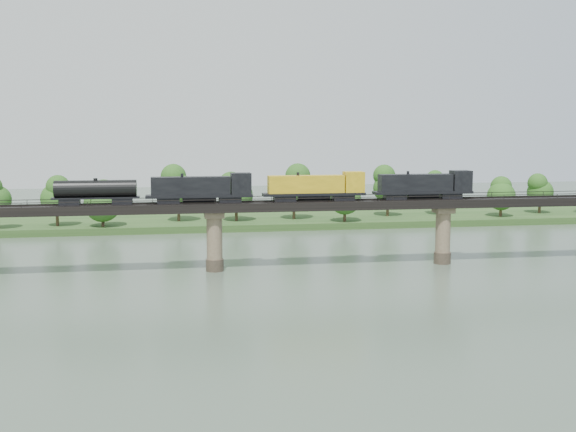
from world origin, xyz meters
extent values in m
plane|color=#3B4C3D|center=(0.00, 0.00, 0.00)|extent=(400.00, 400.00, 0.00)
cube|color=#28461C|center=(0.00, 85.00, 0.80)|extent=(300.00, 24.00, 1.60)
cylinder|color=#473A2D|center=(0.00, 30.00, 1.00)|extent=(3.00, 3.00, 2.00)
cylinder|color=#7C6A51|center=(0.00, 30.00, 5.50)|extent=(2.60, 2.60, 9.00)
cube|color=#7C6A51|center=(0.00, 30.00, 9.50)|extent=(3.20, 3.20, 1.00)
cylinder|color=#473A2D|center=(40.00, 30.00, 1.00)|extent=(3.00, 3.00, 2.00)
cylinder|color=#7C6A51|center=(40.00, 30.00, 5.50)|extent=(2.60, 2.60, 9.00)
cube|color=#7C6A51|center=(40.00, 30.00, 9.50)|extent=(3.20, 3.20, 1.00)
cube|color=black|center=(0.00, 30.00, 10.75)|extent=(220.00, 5.00, 1.50)
cube|color=black|center=(0.00, 29.25, 11.58)|extent=(220.00, 0.12, 0.16)
cube|color=black|center=(0.00, 30.75, 11.58)|extent=(220.00, 0.12, 0.16)
cube|color=black|center=(0.00, 27.60, 12.20)|extent=(220.00, 0.10, 0.10)
cube|color=black|center=(0.00, 32.40, 12.20)|extent=(220.00, 0.10, 0.10)
cube|color=black|center=(0.00, 27.60, 11.85)|extent=(0.08, 0.08, 0.70)
cube|color=black|center=(0.00, 32.40, 11.85)|extent=(0.08, 0.08, 0.70)
cylinder|color=#382619|center=(-32.24, 78.84, 3.27)|extent=(0.70, 0.70, 3.34)
sphere|color=#1E4A15|center=(-32.24, 78.84, 7.73)|extent=(7.18, 7.18, 7.18)
sphere|color=#1E4A15|center=(-32.24, 78.84, 10.52)|extent=(5.39, 5.39, 5.39)
cylinder|color=#382619|center=(-22.01, 76.15, 3.01)|extent=(0.70, 0.70, 2.83)
sphere|color=#1E4A15|center=(-22.01, 76.15, 6.78)|extent=(8.26, 8.26, 8.26)
sphere|color=#1E4A15|center=(-22.01, 76.15, 9.14)|extent=(6.19, 6.19, 6.19)
cylinder|color=#382619|center=(-5.04, 82.68, 3.58)|extent=(0.70, 0.70, 3.96)
sphere|color=#1E4A15|center=(-5.04, 82.68, 8.87)|extent=(8.07, 8.07, 8.07)
sphere|color=#1E4A15|center=(-5.04, 82.68, 12.17)|extent=(6.05, 6.05, 6.05)
cylinder|color=#382619|center=(8.52, 81.14, 3.23)|extent=(0.70, 0.70, 3.27)
sphere|color=#1E4A15|center=(8.52, 81.14, 7.59)|extent=(8.03, 8.03, 8.03)
sphere|color=#1E4A15|center=(8.52, 81.14, 10.31)|extent=(6.02, 6.02, 6.02)
cylinder|color=#382619|center=(22.65, 82.31, 3.56)|extent=(0.70, 0.70, 3.92)
sphere|color=#1E4A15|center=(22.65, 82.31, 8.79)|extent=(8.29, 8.29, 8.29)
sphere|color=#1E4A15|center=(22.65, 82.31, 12.05)|extent=(6.21, 6.21, 6.21)
cylinder|color=#382619|center=(33.59, 75.35, 3.11)|extent=(0.70, 0.70, 3.02)
sphere|color=#1E4A15|center=(33.59, 75.35, 7.15)|extent=(7.74, 7.74, 7.74)
sphere|color=#1E4A15|center=(33.59, 75.35, 9.67)|extent=(5.80, 5.80, 5.80)
cylinder|color=#382619|center=(46.81, 84.03, 3.50)|extent=(0.70, 0.70, 3.80)
sphere|color=#1E4A15|center=(46.81, 84.03, 8.56)|extent=(7.47, 7.47, 7.47)
sphere|color=#1E4A15|center=(46.81, 84.03, 11.73)|extent=(5.60, 5.60, 5.60)
cylinder|color=#382619|center=(60.48, 84.26, 3.29)|extent=(0.70, 0.70, 3.38)
sphere|color=#1E4A15|center=(60.48, 84.26, 7.80)|extent=(6.23, 6.23, 6.23)
sphere|color=#1E4A15|center=(60.48, 84.26, 10.62)|extent=(4.67, 4.67, 4.67)
cylinder|color=#382619|center=(74.35, 78.39, 2.99)|extent=(0.70, 0.70, 2.77)
sphere|color=#1E4A15|center=(74.35, 78.39, 6.68)|extent=(7.04, 7.04, 7.04)
sphere|color=#1E4A15|center=(74.35, 78.39, 8.99)|extent=(5.28, 5.28, 5.28)
cylinder|color=#382619|center=(87.62, 83.57, 3.07)|extent=(0.70, 0.70, 2.94)
sphere|color=#1E4A15|center=(87.62, 83.57, 7.00)|extent=(6.73, 6.73, 6.73)
sphere|color=#1E4A15|center=(87.62, 83.57, 9.45)|extent=(5.05, 5.05, 5.05)
cube|color=black|center=(41.17, 30.00, 12.00)|extent=(3.67, 2.20, 1.01)
cube|color=black|center=(31.08, 30.00, 12.00)|extent=(3.67, 2.20, 1.01)
cube|color=black|center=(36.12, 30.00, 12.65)|extent=(17.43, 2.75, 0.46)
cube|color=black|center=(34.75, 30.00, 14.34)|extent=(12.84, 2.48, 2.94)
cube|color=black|center=(43.00, 30.00, 14.62)|extent=(3.30, 2.75, 3.49)
cylinder|color=black|center=(36.12, 30.00, 12.14)|extent=(5.50, 1.28, 1.28)
cube|color=black|center=(21.90, 30.00, 12.00)|extent=(3.67, 2.20, 1.01)
cube|color=black|center=(11.82, 30.00, 12.00)|extent=(3.67, 2.20, 1.01)
cube|color=black|center=(16.86, 30.00, 12.65)|extent=(17.43, 2.75, 0.46)
cube|color=gold|center=(15.48, 30.00, 14.34)|extent=(12.84, 2.48, 2.94)
cube|color=gold|center=(23.74, 30.00, 14.62)|extent=(3.30, 2.75, 3.49)
cylinder|color=black|center=(16.86, 30.00, 12.14)|extent=(5.50, 1.28, 1.28)
cube|color=black|center=(2.64, 30.00, 12.00)|extent=(3.67, 2.20, 1.01)
cube|color=black|center=(-7.45, 30.00, 12.00)|extent=(3.67, 2.20, 1.01)
cube|color=black|center=(-2.40, 30.00, 12.65)|extent=(17.43, 2.75, 0.46)
cube|color=black|center=(-3.78, 30.00, 14.34)|extent=(12.84, 2.48, 2.94)
cube|color=black|center=(4.48, 30.00, 14.62)|extent=(3.30, 2.75, 3.49)
cylinder|color=black|center=(-2.40, 30.00, 12.14)|extent=(5.50, 1.28, 1.28)
cube|color=black|center=(-14.78, 30.00, 12.00)|extent=(3.21, 2.02, 1.01)
cube|color=black|center=(-23.04, 30.00, 12.00)|extent=(3.21, 2.02, 1.01)
cube|color=black|center=(-18.91, 30.00, 12.60)|extent=(13.76, 2.20, 0.28)
cylinder|color=black|center=(-18.91, 30.00, 14.07)|extent=(12.84, 2.75, 2.75)
cylinder|color=black|center=(-18.91, 30.00, 15.54)|extent=(0.64, 0.64, 0.46)
camera|label=1|loc=(-7.52, -88.87, 24.13)|focal=45.00mm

